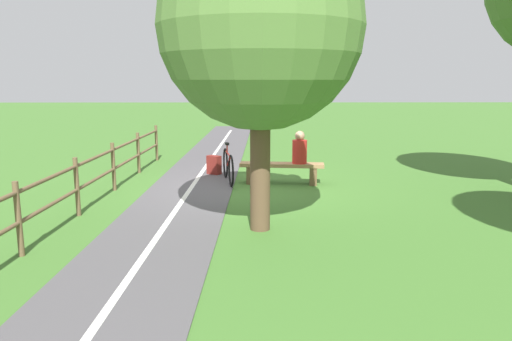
{
  "coord_description": "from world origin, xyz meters",
  "views": [
    {
      "loc": [
        -0.2,
        10.06,
        2.33
      ],
      "look_at": [
        -0.29,
        2.06,
        0.8
      ],
      "focal_mm": 33.39,
      "sensor_mm": 36.0,
      "label": 1
    }
  ],
  "objects_px": {
    "backpack": "(214,165)",
    "tree_mid_field": "(260,28)",
    "bench": "(282,169)",
    "bicycle": "(228,166)",
    "person_seated": "(300,149)"
  },
  "relations": [
    {
      "from": "bicycle",
      "to": "backpack",
      "type": "height_order",
      "value": "bicycle"
    },
    {
      "from": "bicycle",
      "to": "tree_mid_field",
      "type": "distance_m",
      "value": 4.51
    },
    {
      "from": "backpack",
      "to": "tree_mid_field",
      "type": "bearing_deg",
      "value": 103.41
    },
    {
      "from": "backpack",
      "to": "tree_mid_field",
      "type": "height_order",
      "value": "tree_mid_field"
    },
    {
      "from": "person_seated",
      "to": "backpack",
      "type": "height_order",
      "value": "person_seated"
    },
    {
      "from": "tree_mid_field",
      "to": "backpack",
      "type": "bearing_deg",
      "value": -76.59
    },
    {
      "from": "bench",
      "to": "bicycle",
      "type": "bearing_deg",
      "value": -4.29
    },
    {
      "from": "bicycle",
      "to": "person_seated",
      "type": "bearing_deg",
      "value": 70.77
    },
    {
      "from": "bicycle",
      "to": "tree_mid_field",
      "type": "xyz_separation_m",
      "value": [
        -0.67,
        3.56,
        2.69
      ]
    },
    {
      "from": "bench",
      "to": "tree_mid_field",
      "type": "xyz_separation_m",
      "value": [
        0.56,
        3.33,
        2.74
      ]
    },
    {
      "from": "bench",
      "to": "tree_mid_field",
      "type": "height_order",
      "value": "tree_mid_field"
    },
    {
      "from": "bicycle",
      "to": "backpack",
      "type": "xyz_separation_m",
      "value": [
        0.39,
        -0.86,
        -0.14
      ]
    },
    {
      "from": "bench",
      "to": "bicycle",
      "type": "relative_size",
      "value": 1.11
    },
    {
      "from": "bench",
      "to": "person_seated",
      "type": "bearing_deg",
      "value": -180.0
    },
    {
      "from": "bench",
      "to": "bicycle",
      "type": "xyz_separation_m",
      "value": [
        1.22,
        -0.23,
        0.04
      ]
    }
  ]
}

